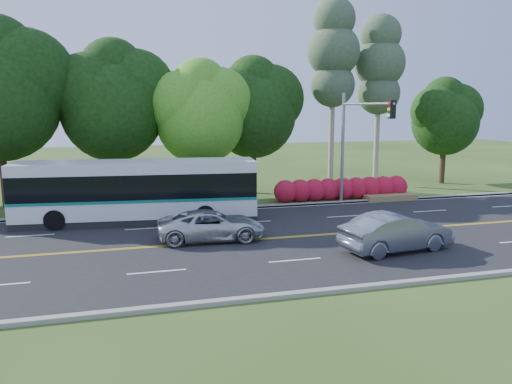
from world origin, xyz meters
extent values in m
plane|color=#2C4517|center=(0.00, 0.00, 0.00)|extent=(120.00, 120.00, 0.00)
cube|color=black|center=(0.00, 0.00, 0.01)|extent=(60.00, 14.00, 0.02)
cube|color=gray|center=(0.00, 7.15, 0.07)|extent=(60.00, 0.30, 0.15)
cube|color=gray|center=(0.00, -7.15, 0.07)|extent=(60.00, 0.30, 0.15)
cube|color=#2C4517|center=(0.00, 9.00, 0.05)|extent=(60.00, 4.00, 0.10)
cube|color=gold|center=(0.00, -0.08, 0.02)|extent=(57.00, 0.10, 0.00)
cube|color=gold|center=(0.00, 0.08, 0.02)|extent=(57.00, 0.10, 0.00)
cube|color=silver|center=(-6.00, -3.50, 0.02)|extent=(2.20, 0.12, 0.00)
cube|color=silver|center=(-0.50, -3.50, 0.02)|extent=(2.20, 0.12, 0.00)
cube|color=silver|center=(5.00, -3.50, 0.02)|extent=(2.20, 0.12, 0.00)
cube|color=silver|center=(-11.50, 3.50, 0.02)|extent=(2.20, 0.12, 0.00)
cube|color=silver|center=(-6.00, 3.50, 0.02)|extent=(2.20, 0.12, 0.00)
cube|color=silver|center=(-0.50, 3.50, 0.02)|extent=(2.20, 0.12, 0.00)
cube|color=silver|center=(5.00, 3.50, 0.02)|extent=(2.20, 0.12, 0.00)
cube|color=silver|center=(10.50, 3.50, 0.02)|extent=(2.20, 0.12, 0.00)
cube|color=silver|center=(16.00, 3.50, 0.02)|extent=(2.20, 0.12, 0.00)
cube|color=silver|center=(0.00, 6.85, 0.02)|extent=(57.00, 0.12, 0.00)
cube|color=silver|center=(0.00, -6.85, 0.02)|extent=(57.00, 0.12, 0.00)
cylinder|color=#321E16|center=(-14.00, 11.00, 1.98)|extent=(0.44, 0.44, 3.96)
sphere|color=black|center=(-12.38, 11.30, 7.92)|extent=(5.76, 5.76, 5.76)
cylinder|color=#321E16|center=(-7.50, 12.00, 1.80)|extent=(0.44, 0.44, 3.60)
sphere|color=black|center=(-7.50, 12.00, 5.91)|extent=(6.60, 6.60, 6.60)
sphere|color=black|center=(-6.02, 12.30, 7.23)|extent=(5.28, 5.28, 5.28)
sphere|color=black|center=(-8.82, 11.80, 7.06)|extent=(4.95, 4.95, 4.95)
sphere|color=black|center=(-7.40, 12.40, 8.38)|extent=(4.29, 4.29, 4.29)
cylinder|color=#321E16|center=(-2.00, 11.00, 1.62)|extent=(0.44, 0.44, 3.24)
sphere|color=#46871C|center=(-2.00, 11.00, 5.27)|extent=(5.80, 5.80, 5.80)
sphere|color=#46871C|center=(-0.69, 11.30, 6.43)|extent=(4.64, 4.64, 4.64)
sphere|color=#46871C|center=(-3.16, 10.80, 6.29)|extent=(4.35, 4.35, 4.35)
sphere|color=#46871C|center=(-1.90, 11.40, 7.45)|extent=(3.77, 3.77, 3.77)
cylinder|color=#321E16|center=(2.00, 12.50, 1.71)|extent=(0.44, 0.44, 3.42)
sphere|color=black|center=(2.00, 12.50, 5.52)|extent=(6.00, 6.00, 6.00)
sphere|color=black|center=(3.35, 12.80, 6.72)|extent=(4.80, 4.80, 4.80)
sphere|color=black|center=(0.80, 12.30, 6.57)|extent=(4.50, 4.50, 4.50)
sphere|color=black|center=(2.10, 12.90, 7.77)|extent=(3.90, 3.90, 3.90)
cylinder|color=#9F9780|center=(8.00, 12.50, 4.90)|extent=(0.40, 0.40, 9.80)
sphere|color=#375133|center=(8.00, 12.50, 7.70)|extent=(3.23, 3.23, 3.23)
sphere|color=#375133|center=(8.00, 12.50, 10.08)|extent=(3.80, 3.80, 3.80)
sphere|color=#375133|center=(8.00, 12.50, 12.32)|extent=(3.04, 3.04, 3.04)
cylinder|color=#9F9780|center=(12.00, 13.00, 4.55)|extent=(0.40, 0.40, 9.10)
sphere|color=#375133|center=(12.00, 13.00, 7.15)|extent=(3.23, 3.23, 3.23)
sphere|color=#375133|center=(12.00, 13.00, 9.36)|extent=(3.80, 3.80, 3.80)
sphere|color=#375133|center=(12.00, 13.00, 11.44)|extent=(3.04, 3.04, 3.04)
cylinder|color=#321E16|center=(18.00, 13.00, 1.53)|extent=(0.44, 0.44, 3.06)
sphere|color=black|center=(18.00, 13.00, 4.88)|extent=(5.20, 5.20, 5.20)
sphere|color=black|center=(19.17, 13.30, 5.92)|extent=(4.16, 4.16, 4.16)
sphere|color=black|center=(16.96, 12.80, 5.79)|extent=(3.90, 3.90, 3.90)
sphere|color=black|center=(18.10, 13.40, 6.83)|extent=(3.38, 3.38, 3.38)
sphere|color=#A30D22|center=(3.00, 8.20, 0.75)|extent=(1.50, 1.50, 1.50)
sphere|color=#A30D22|center=(4.00, 8.20, 0.75)|extent=(1.50, 1.50, 1.50)
sphere|color=#A30D22|center=(5.00, 8.20, 0.75)|extent=(1.50, 1.50, 1.50)
sphere|color=#A30D22|center=(6.00, 8.20, 0.75)|extent=(1.50, 1.50, 1.50)
sphere|color=#A30D22|center=(7.00, 8.20, 0.75)|extent=(1.50, 1.50, 1.50)
sphere|color=#A30D22|center=(8.00, 8.20, 0.75)|extent=(1.50, 1.50, 1.50)
sphere|color=#A30D22|center=(9.00, 8.20, 0.75)|extent=(1.50, 1.50, 1.50)
sphere|color=#A30D22|center=(10.00, 8.20, 0.75)|extent=(1.50, 1.50, 1.50)
sphere|color=#A30D22|center=(11.00, 8.20, 0.75)|extent=(1.50, 1.50, 1.50)
cube|color=olive|center=(10.00, 7.40, 0.20)|extent=(3.50, 1.40, 0.40)
cylinder|color=gray|center=(6.50, 7.30, 3.50)|extent=(0.20, 0.20, 7.00)
cylinder|color=gray|center=(6.50, 4.30, 6.30)|extent=(0.14, 6.00, 0.14)
cube|color=black|center=(6.50, 1.50, 6.00)|extent=(0.32, 0.28, 0.95)
sphere|color=red|center=(6.33, 1.50, 6.30)|extent=(0.18, 0.18, 0.18)
sphere|color=yellow|center=(6.33, 1.50, 6.00)|extent=(0.18, 0.18, 0.18)
sphere|color=#19D833|center=(6.33, 1.50, 5.70)|extent=(0.18, 0.18, 0.18)
cube|color=silver|center=(-6.35, 5.17, 0.90)|extent=(12.75, 3.92, 1.04)
cube|color=black|center=(-6.35, 5.17, 2.07)|extent=(12.70, 3.96, 1.30)
cube|color=silver|center=(-6.35, 5.17, 3.01)|extent=(12.75, 3.92, 0.58)
cube|color=#0C6F60|center=(-6.35, 5.17, 1.36)|extent=(12.70, 3.97, 0.15)
cube|color=black|center=(-12.56, 5.80, 2.17)|extent=(0.31, 2.45, 1.78)
cube|color=#19E54C|center=(-12.55, 5.80, 3.17)|extent=(0.21, 1.60, 0.23)
cube|color=black|center=(-6.35, 5.17, 0.20)|extent=(12.74, 3.82, 0.37)
cylinder|color=black|center=(-10.47, 4.33, 0.54)|extent=(1.07, 0.40, 1.05)
cylinder|color=black|center=(-10.21, 6.82, 0.54)|extent=(1.07, 0.40, 1.05)
cylinder|color=black|center=(-2.98, 3.57, 0.54)|extent=(1.07, 0.40, 1.05)
cylinder|color=black|center=(-2.72, 6.05, 0.54)|extent=(1.07, 0.40, 1.05)
imported|color=slate|center=(4.13, -3.38, 0.84)|extent=(5.18, 2.50, 1.64)
imported|color=silver|center=(-3.18, 0.50, 0.71)|extent=(5.10, 2.61, 1.38)
camera|label=1|loc=(-7.09, -21.81, 6.15)|focal=35.00mm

